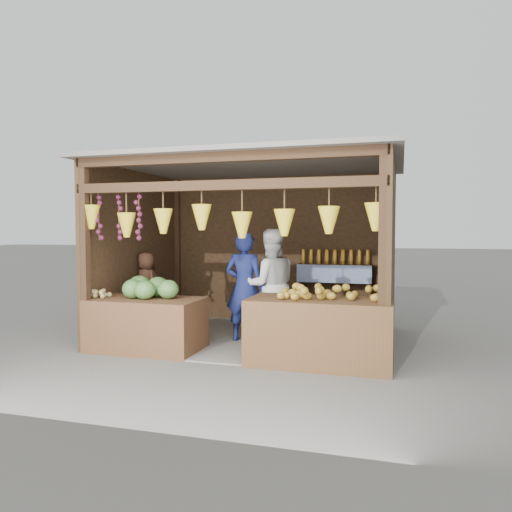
% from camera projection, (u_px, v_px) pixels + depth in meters
% --- Properties ---
extents(ground, '(80.00, 80.00, 0.00)m').
position_uv_depth(ground, '(254.00, 339.00, 7.57)').
color(ground, '#514F49').
rests_on(ground, ground).
extents(stall_structure, '(4.30, 3.30, 2.66)m').
position_uv_depth(stall_structure, '(251.00, 229.00, 7.45)').
color(stall_structure, slate).
rests_on(stall_structure, ground).
extents(back_shelf, '(1.25, 0.32, 1.32)m').
position_uv_depth(back_shelf, '(335.00, 276.00, 8.46)').
color(back_shelf, '#382314').
rests_on(back_shelf, ground).
extents(counter_left, '(1.51, 0.85, 0.72)m').
position_uv_depth(counter_left, '(146.00, 324.00, 6.85)').
color(counter_left, '#4E301A').
rests_on(counter_left, ground).
extents(counter_right, '(1.75, 0.85, 0.81)m').
position_uv_depth(counter_right, '(320.00, 332.00, 6.12)').
color(counter_right, '#492D18').
rests_on(counter_right, ground).
extents(stool, '(0.30, 0.30, 0.28)m').
position_uv_depth(stool, '(147.00, 324.00, 8.06)').
color(stool, black).
rests_on(stool, ground).
extents(man_standing, '(0.61, 0.41, 1.63)m').
position_uv_depth(man_standing, '(245.00, 287.00, 7.31)').
color(man_standing, '#151D4F').
rests_on(man_standing, ground).
extents(woman_standing, '(1.01, 0.92, 1.68)m').
position_uv_depth(woman_standing, '(271.00, 285.00, 7.34)').
color(woman_standing, silver).
rests_on(woman_standing, ground).
extents(vendor_seated, '(0.59, 0.53, 1.02)m').
position_uv_depth(vendor_seated, '(146.00, 284.00, 8.02)').
color(vendor_seated, '#533021').
rests_on(vendor_seated, stool).
extents(melon_pile, '(1.00, 0.50, 0.32)m').
position_uv_depth(melon_pile, '(147.00, 287.00, 6.86)').
color(melon_pile, '#134715').
rests_on(melon_pile, counter_left).
extents(tanfruit_pile, '(0.34, 0.40, 0.13)m').
position_uv_depth(tanfruit_pile, '(100.00, 293.00, 6.94)').
color(tanfruit_pile, olive).
rests_on(tanfruit_pile, counter_left).
extents(mango_pile, '(1.40, 0.64, 0.22)m').
position_uv_depth(mango_pile, '(329.00, 290.00, 6.08)').
color(mango_pile, '#BA6418').
rests_on(mango_pile, counter_right).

